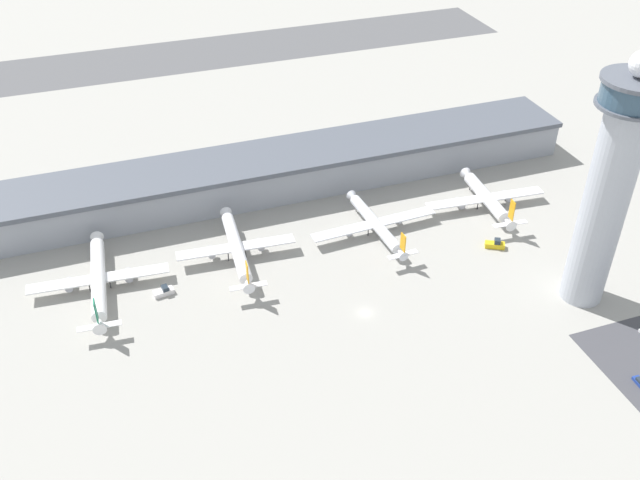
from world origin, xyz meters
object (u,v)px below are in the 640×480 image
object	(u,v)px
airplane_gate_alpha	(98,279)
service_truck_fuel	(495,244)
service_truck_catering	(164,292)
car_yellow_taxi	(640,382)
control_tower	(610,184)
airplane_gate_bravo	(236,248)
airplane_gate_charlie	(375,224)
airplane_gate_delta	(486,198)

from	to	relation	value
airplane_gate_alpha	service_truck_fuel	world-z (taller)	airplane_gate_alpha
service_truck_catering	car_yellow_taxi	distance (m)	126.44
control_tower	airplane_gate_alpha	world-z (taller)	control_tower
control_tower	airplane_gate_bravo	size ratio (longest dim) A/B	1.77
airplane_gate_bravo	airplane_gate_charlie	distance (m)	44.23
control_tower	service_truck_fuel	distance (m)	46.14
airplane_gate_charlie	service_truck_catering	size ratio (longest dim) A/B	6.96
control_tower	airplane_gate_alpha	distance (m)	139.28
control_tower	service_truck_fuel	size ratio (longest dim) A/B	11.25
airplane_gate_charlie	service_truck_fuel	world-z (taller)	airplane_gate_charlie
airplane_gate_charlie	car_yellow_taxi	distance (m)	87.76
car_yellow_taxi	airplane_gate_charlie	bearing A→B (deg)	114.15
airplane_gate_alpha	airplane_gate_charlie	distance (m)	84.33
airplane_gate_charlie	car_yellow_taxi	xyz separation A→B (m)	(35.88, -80.02, -3.21)
control_tower	airplane_gate_alpha	xyz separation A→B (m)	(-126.99, 47.18, -32.34)
airplane_gate_charlie	airplane_gate_delta	distance (m)	40.42
airplane_gate_bravo	airplane_gate_delta	xyz separation A→B (m)	(84.59, 0.21, -0.50)
airplane_gate_charlie	car_yellow_taxi	size ratio (longest dim) A/B	9.89
control_tower	car_yellow_taxi	world-z (taller)	control_tower
control_tower	airplane_gate_bravo	bearing A→B (deg)	151.00
airplane_gate_charlie	airplane_gate_alpha	bearing A→B (deg)	179.70
control_tower	car_yellow_taxi	bearing A→B (deg)	-101.53
airplane_gate_charlie	airplane_gate_delta	bearing A→B (deg)	2.28
control_tower	car_yellow_taxi	distance (m)	49.24
airplane_gate_alpha	car_yellow_taxi	size ratio (longest dim) A/B	10.21
airplane_gate_alpha	control_tower	bearing A→B (deg)	-20.38
control_tower	service_truck_fuel	world-z (taller)	control_tower
airplane_gate_bravo	car_yellow_taxi	xyz separation A→B (m)	(80.08, -81.42, -3.86)
airplane_gate_alpha	airplane_gate_delta	bearing A→B (deg)	0.54
control_tower	airplane_gate_delta	world-z (taller)	control_tower
service_truck_catering	service_truck_fuel	xyz separation A→B (m)	(99.59, -11.47, 0.16)
airplane_gate_alpha	airplane_gate_charlie	bearing A→B (deg)	-0.30
service_truck_fuel	car_yellow_taxi	distance (m)	61.26
airplane_gate_delta	airplane_gate_bravo	bearing A→B (deg)	-179.86
service_truck_catering	service_truck_fuel	distance (m)	100.25
airplane_gate_charlie	service_truck_fuel	size ratio (longest dim) A/B	6.61
control_tower	car_yellow_taxi	xyz separation A→B (m)	(-6.79, -33.28, -35.65)
airplane_gate_alpha	airplane_gate_delta	size ratio (longest dim) A/B	1.05
airplane_gate_delta	service_truck_fuel	bearing A→B (deg)	-112.39
airplane_gate_charlie	service_truck_catering	world-z (taller)	airplane_gate_charlie
airplane_gate_delta	service_truck_fuel	size ratio (longest dim) A/B	6.48
service_truck_fuel	car_yellow_taxi	size ratio (longest dim) A/B	1.50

